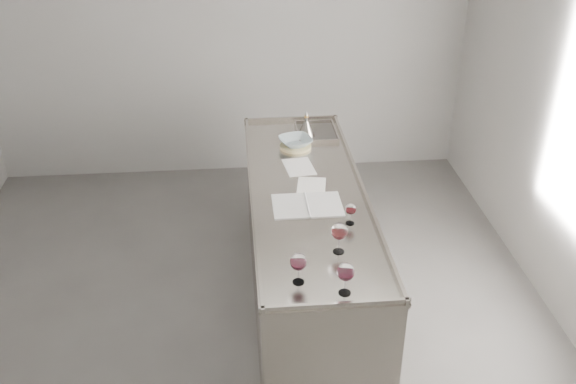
{
  "coord_description": "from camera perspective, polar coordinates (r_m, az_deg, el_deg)",
  "views": [
    {
      "loc": [
        0.04,
        -3.37,
        3.03
      ],
      "look_at": [
        0.36,
        0.16,
        1.02
      ],
      "focal_mm": 40.0,
      "sensor_mm": 36.0,
      "label": 1
    }
  ],
  "objects": [
    {
      "name": "wine_funnel",
      "position": [
        5.02,
        1.64,
        5.72
      ],
      "size": [
        0.14,
        0.14,
        0.21
      ],
      "rotation": [
        0.0,
        0.0,
        0.27
      ],
      "color": "#A39C91",
      "rests_on": "counter"
    },
    {
      "name": "wine_glass_right",
      "position": [
        3.29,
        5.15,
        -7.16
      ],
      "size": [
        0.09,
        0.09,
        0.18
      ],
      "rotation": [
        0.0,
        0.0,
        -0.38
      ],
      "color": "white",
      "rests_on": "counter"
    },
    {
      "name": "loose_paper_under",
      "position": [
        4.55,
        0.99,
        2.25
      ],
      "size": [
        0.23,
        0.3,
        0.0
      ],
      "primitive_type": "cube",
      "rotation": [
        0.0,
        0.0,
        0.13
      ],
      "color": "silver",
      "rests_on": "counter"
    },
    {
      "name": "loose_paper_top",
      "position": [
        4.3,
        2.09,
        0.48
      ],
      "size": [
        0.23,
        0.3,
        0.0
      ],
      "primitive_type": "cube",
      "rotation": [
        0.0,
        0.0,
        -0.17
      ],
      "color": "white",
      "rests_on": "counter"
    },
    {
      "name": "ceramic_bowl",
      "position": [
        4.82,
        0.67,
        4.51
      ],
      "size": [
        0.3,
        0.3,
        0.06
      ],
      "primitive_type": "imported",
      "rotation": [
        0.0,
        0.0,
        0.28
      ],
      "color": "#90A1A8",
      "rests_on": "trivet"
    },
    {
      "name": "wine_glass_middle",
      "position": [
        3.6,
        4.6,
        -3.58
      ],
      "size": [
        0.09,
        0.09,
        0.19
      ],
      "rotation": [
        0.0,
        0.0,
        0.37
      ],
      "color": "white",
      "rests_on": "counter"
    },
    {
      "name": "wine_glass_small",
      "position": [
        3.88,
        5.59,
        -1.59
      ],
      "size": [
        0.07,
        0.07,
        0.14
      ],
      "rotation": [
        0.0,
        0.0,
        0.35
      ],
      "color": "white",
      "rests_on": "counter"
    },
    {
      "name": "counter",
      "position": [
        4.5,
        1.68,
        -5.11
      ],
      "size": [
        0.77,
        2.42,
        0.97
      ],
      "color": "#9C958C",
      "rests_on": "ground"
    },
    {
      "name": "trivet",
      "position": [
        4.84,
        0.67,
        4.09
      ],
      "size": [
        0.28,
        0.28,
        0.02
      ],
      "primitive_type": "cylinder",
      "rotation": [
        0.0,
        0.0,
        0.2
      ],
      "color": "beige",
      "rests_on": "counter"
    },
    {
      "name": "notebook",
      "position": [
        4.08,
        1.73,
        -1.2
      ],
      "size": [
        0.44,
        0.31,
        0.02
      ],
      "rotation": [
        0.0,
        0.0,
        0.0
      ],
      "color": "silver",
      "rests_on": "counter"
    },
    {
      "name": "wine_glass_left",
      "position": [
        3.36,
        0.94,
        -6.29
      ],
      "size": [
        0.09,
        0.09,
        0.18
      ],
      "rotation": [
        0.0,
        0.0,
        0.11
      ],
      "color": "white",
      "rests_on": "counter"
    },
    {
      "name": "room_shell",
      "position": [
        3.75,
        -5.21,
        3.6
      ],
      "size": [
        4.54,
        5.04,
        2.84
      ],
      "color": "#4E4C49",
      "rests_on": "ground"
    }
  ]
}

